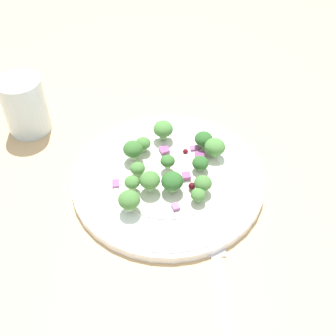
{
  "coord_description": "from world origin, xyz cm",
  "views": [
    {
      "loc": [
        20.08,
        -34.93,
        43.5
      ],
      "look_at": [
        -0.61,
        -0.72,
        2.7
      ],
      "focal_mm": 46.08,
      "sensor_mm": 36.0,
      "label": 1
    }
  ],
  "objects_px": {
    "broccoli_floret_0": "(200,163)",
    "broccoli_floret_1": "(150,180)",
    "broccoli_floret_2": "(143,144)",
    "fork": "(222,291)",
    "water_glass": "(25,106)",
    "plate": "(168,177)"
  },
  "relations": [
    {
      "from": "broccoli_floret_2",
      "to": "broccoli_floret_1",
      "type": "bearing_deg",
      "value": -49.87
    },
    {
      "from": "broccoli_floret_0",
      "to": "broccoli_floret_1",
      "type": "bearing_deg",
      "value": -119.18
    },
    {
      "from": "broccoli_floret_0",
      "to": "broccoli_floret_1",
      "type": "distance_m",
      "value": 0.08
    },
    {
      "from": "fork",
      "to": "water_glass",
      "type": "distance_m",
      "value": 0.39
    },
    {
      "from": "plate",
      "to": "water_glass",
      "type": "relative_size",
      "value": 2.97
    },
    {
      "from": "broccoli_floret_2",
      "to": "fork",
      "type": "xyz_separation_m",
      "value": [
        0.19,
        -0.13,
        -0.03
      ]
    },
    {
      "from": "fork",
      "to": "water_glass",
      "type": "height_order",
      "value": "water_glass"
    },
    {
      "from": "plate",
      "to": "broccoli_floret_1",
      "type": "xyz_separation_m",
      "value": [
        -0.0,
        -0.04,
        0.02
      ]
    },
    {
      "from": "plate",
      "to": "water_glass",
      "type": "height_order",
      "value": "water_glass"
    },
    {
      "from": "broccoli_floret_2",
      "to": "fork",
      "type": "distance_m",
      "value": 0.23
    },
    {
      "from": "plate",
      "to": "fork",
      "type": "bearing_deg",
      "value": -39.28
    },
    {
      "from": "broccoli_floret_1",
      "to": "broccoli_floret_0",
      "type": "bearing_deg",
      "value": 60.82
    },
    {
      "from": "broccoli_floret_2",
      "to": "broccoli_floret_0",
      "type": "bearing_deg",
      "value": 6.0
    },
    {
      "from": "broccoli_floret_1",
      "to": "water_glass",
      "type": "height_order",
      "value": "water_glass"
    },
    {
      "from": "plate",
      "to": "broccoli_floret_1",
      "type": "height_order",
      "value": "broccoli_floret_1"
    },
    {
      "from": "broccoli_floret_1",
      "to": "broccoli_floret_2",
      "type": "relative_size",
      "value": 1.25
    },
    {
      "from": "broccoli_floret_1",
      "to": "fork",
      "type": "xyz_separation_m",
      "value": [
        0.14,
        -0.07,
        -0.03
      ]
    },
    {
      "from": "broccoli_floret_1",
      "to": "broccoli_floret_2",
      "type": "height_order",
      "value": "broccoli_floret_1"
    },
    {
      "from": "broccoli_floret_0",
      "to": "fork",
      "type": "distance_m",
      "value": 0.18
    },
    {
      "from": "water_glass",
      "to": "broccoli_floret_2",
      "type": "bearing_deg",
      "value": 10.37
    },
    {
      "from": "broccoli_floret_0",
      "to": "broccoli_floret_2",
      "type": "bearing_deg",
      "value": -174.0
    },
    {
      "from": "broccoli_floret_0",
      "to": "water_glass",
      "type": "bearing_deg",
      "value": -171.0
    }
  ]
}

